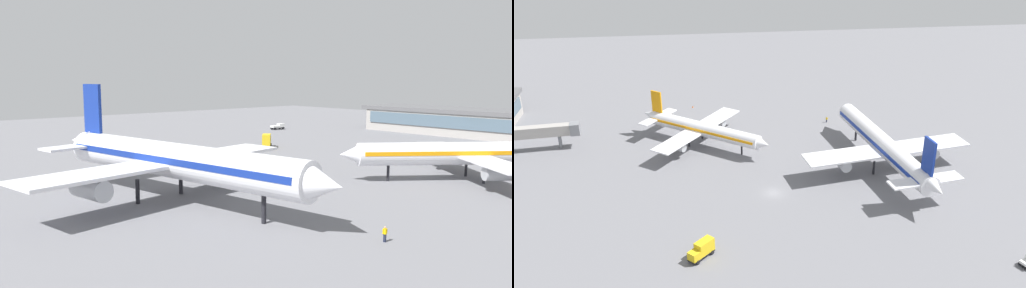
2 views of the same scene
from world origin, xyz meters
The scene contains 6 objects.
ground centered at (0.00, 0.00, 0.00)m, with size 288.00×288.00×0.00m, color slate.
airplane_at_gate centered at (-9.67, 28.28, 5.77)m, with size 51.92×42.09×15.86m.
airplane_taxiing centered at (-27.58, -15.72, 4.49)m, with size 29.23×34.52×12.34m.
pushback_tractor centered at (51.00, -46.60, 0.97)m, with size 2.71×4.62×1.90m.
catering_truck centered at (21.98, -16.28, 1.70)m, with size 5.34×5.26×3.30m.
ground_crew_worker centered at (-38.41, 20.26, 0.85)m, with size 0.49×0.55×1.67m.
Camera 1 is at (-68.46, 62.91, 17.08)m, focal length 35.34 mm.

